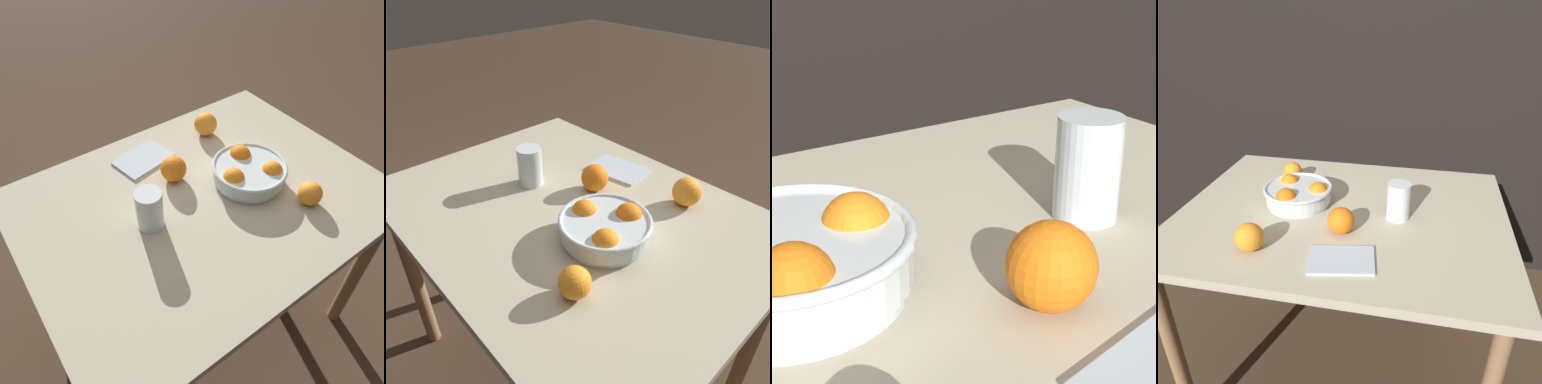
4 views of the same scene
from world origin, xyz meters
The scene contains 9 objects.
ground_plane centered at (0.00, 0.00, 0.00)m, with size 12.00×12.00×0.00m, color #4C3828.
back_wall centered at (0.00, 0.86, 1.30)m, with size 8.00×0.05×2.60m, color black.
dining_table centered at (0.00, 0.00, 0.66)m, with size 1.09×0.82×0.76m.
fruit_bowl centered at (-0.16, 0.02, 0.80)m, with size 0.24×0.24×0.09m.
juice_glass centered at (0.19, 0.00, 0.81)m, with size 0.08×0.08×0.12m.
orange_loose_near_bowl centered at (0.03, -0.12, 0.80)m, with size 0.08×0.08×0.08m, color orange.
orange_loose_front centered at (-0.24, 0.20, 0.79)m, with size 0.07×0.07×0.07m, color orange.
orange_loose_aside centered at (-0.21, -0.26, 0.80)m, with size 0.08×0.08×0.08m, color orange.
napkin centered at (0.06, -0.26, 0.76)m, with size 0.18×0.12×0.01m, color silver.
Camera 4 is at (0.25, -1.06, 1.40)m, focal length 35.00 mm.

